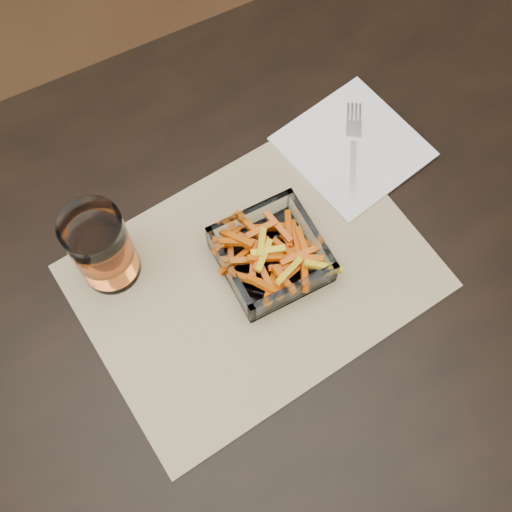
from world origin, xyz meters
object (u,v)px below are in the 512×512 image
(tumbler, at_px, (103,249))
(fork, at_px, (353,147))
(dining_table, at_px, (248,314))
(glass_bowl, at_px, (271,256))

(tumbler, relative_size, fork, 0.91)
(dining_table, height_order, fork, fork)
(fork, bearing_deg, glass_bowl, -119.50)
(dining_table, relative_size, glass_bowl, 12.39)
(dining_table, bearing_deg, glass_bowl, 26.83)
(dining_table, bearing_deg, fork, 28.07)
(dining_table, xyz_separation_m, glass_bowl, (0.05, 0.03, 0.11))
(dining_table, distance_m, fork, 0.29)
(glass_bowl, relative_size, fork, 0.87)
(glass_bowl, xyz_separation_m, fork, (0.19, 0.10, -0.02))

